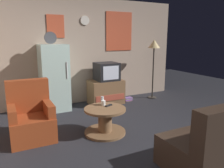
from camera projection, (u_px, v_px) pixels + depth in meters
The scene contains 12 objects.
ground_plane at pixel (136, 137), 3.74m from camera, with size 12.00×12.00×0.00m, color #232328.
wall_with_art at pixel (85, 51), 5.61m from camera, with size 5.20×0.12×2.60m.
fridge at pixel (54, 78), 5.03m from camera, with size 0.60×0.62×1.77m.
tv_stand at pixel (106, 92), 5.60m from camera, with size 0.84×0.53×0.60m.
crt_tv at pixel (107, 71), 5.50m from camera, with size 0.54×0.51×0.44m.
standing_lamp at pixel (154, 48), 5.89m from camera, with size 0.32×0.32×1.59m.
coffee_table at pixel (105, 121), 3.86m from camera, with size 0.72×0.72×0.46m.
wine_glass at pixel (102, 101), 3.99m from camera, with size 0.05×0.05×0.15m, color silver.
mug_ceramic_white at pixel (103, 103), 3.96m from camera, with size 0.08×0.08×0.09m, color silver.
remote_control at pixel (109, 105), 3.93m from camera, with size 0.15×0.04×0.02m, color black.
armchair at pixel (31, 119), 3.66m from camera, with size 0.68×0.68×0.96m.
book_stack at pixel (128, 99), 5.87m from camera, with size 0.21×0.15×0.09m.
Camera 1 is at (-1.93, -2.91, 1.66)m, focal length 35.59 mm.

